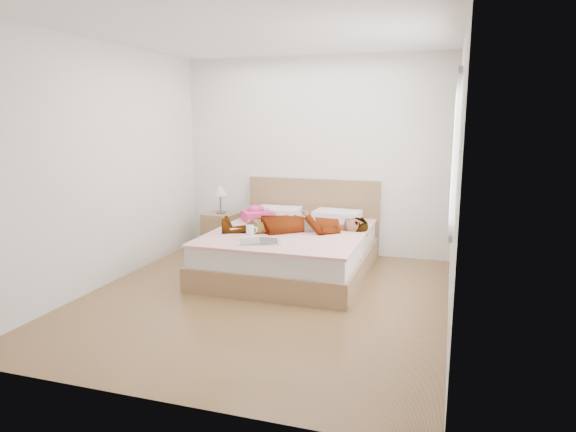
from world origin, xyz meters
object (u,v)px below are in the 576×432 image
Objects in this scene: coffee_mug at (250,230)px; plush_toy at (252,226)px; phone at (268,207)px; towel at (257,214)px; bed at (293,248)px; magazine at (259,242)px; woman at (296,220)px; nightstand at (221,229)px.

coffee_mug is 0.12m from plush_toy.
phone is 0.20× the size of towel.
plush_toy is (0.05, -0.64, -0.12)m from phone.
phone is 0.78m from coffee_mug.
coffee_mug is (0.07, -0.77, -0.13)m from phone.
magazine is (-0.15, -0.75, 0.24)m from bed.
nightstand is (-1.27, 0.66, -0.32)m from woman.
bed is 8.12× the size of plush_toy.
nightstand is at bearing 128.39° from magazine.
plush_toy is at bearing 100.72° from coffee_mug.
phone is 1.14m from magazine.
magazine is at bearing -55.44° from coffee_mug.
woman is at bearing -32.37° from towel.
phone is 0.38× the size of plush_toy.
magazine is 2.03× the size of plush_toy.
nightstand is at bearing 158.39° from towel.
nightstand reaches higher than phone.
woman is at bearing 73.46° from magazine.
towel is at bearing 149.07° from bed.
bed is 0.80m from magazine.
bed reaches higher than magazine.
coffee_mug reaches higher than magazine.
woman is 6.73× the size of plush_toy.
nightstand is at bearing 142.80° from phone.
woman reaches higher than coffee_mug.
towel is 0.68m from plush_toy.
magazine is 0.51m from plush_toy.
woman is 3.31× the size of magazine.
nightstand reaches higher than magazine.
bed is at bearing 79.00° from magazine.
towel is at bearing 111.65° from magazine.
woman is 17.74× the size of phone.
towel is at bearing 158.53° from phone.
phone is at bearing -147.48° from woman.
phone is 0.90m from nightstand.
nightstand reaches higher than coffee_mug.
plush_toy is at bearing -73.87° from towel.
plush_toy is at bearing -47.68° from nightstand.
towel is (-0.14, 0.01, -0.11)m from phone.
phone is (-0.50, 0.40, 0.07)m from woman.
nightstand is (-0.84, 1.02, -0.26)m from coffee_mug.
coffee_mug is at bearing -103.61° from phone.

